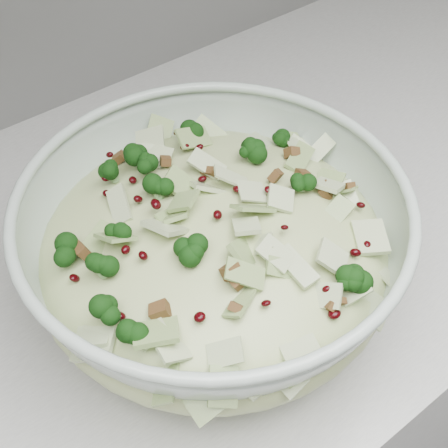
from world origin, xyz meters
The scene contains 3 objects.
counter centered at (0.00, 1.70, 0.45)m, with size 3.60×0.60×0.90m, color beige.
mixing_bowl centered at (-0.58, 1.60, 0.97)m, with size 0.35×0.35×0.13m.
salad centered at (-0.58, 1.60, 0.99)m, with size 0.31×0.31×0.14m.
Camera 1 is at (-0.80, 1.31, 1.39)m, focal length 50.00 mm.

